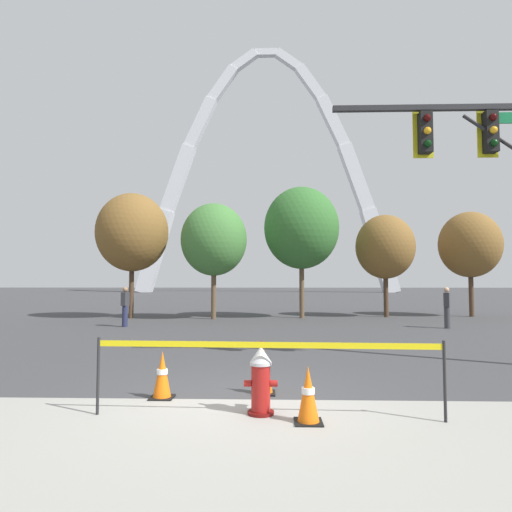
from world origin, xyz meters
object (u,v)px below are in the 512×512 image
Objects in this scene: pedestrian_walking_left at (125,306)px; pedestrian_standing_center at (447,307)px; traffic_cone_by_hydrant at (308,395)px; monument_arch at (266,183)px; fire_hydrant at (261,380)px; traffic_cone_mid_sidewalk at (264,371)px; traffic_cone_curb_edge at (162,375)px; traffic_signal_gantry at (504,177)px.

pedestrian_walking_left is 1.00× the size of pedestrian_standing_center.
monument_arch is (-0.96, 67.46, 18.08)m from traffic_cone_by_hydrant.
fire_hydrant is 1.11m from traffic_cone_mid_sidewalk.
traffic_cone_mid_sidewalk is 1.00× the size of traffic_cone_curb_edge.
fire_hydrant is 1.36× the size of traffic_cone_by_hydrant.
fire_hydrant is at bearing -91.59° from traffic_cone_mid_sidewalk.
fire_hydrant is 69.47m from monument_arch.
monument_arch reaches higher than traffic_signal_gantry.
pedestrian_standing_center is at bearing 60.94° from traffic_cone_by_hydrant.
pedestrian_walking_left and pedestrian_standing_center have the same top height.
pedestrian_walking_left is at bearing 119.09° from traffic_cone_mid_sidewalk.
fire_hydrant is at bearing -89.71° from monument_arch.
monument_arch is (-0.34, 67.10, 17.97)m from fire_hydrant.
traffic_cone_curb_edge is (-1.58, -0.34, 0.00)m from traffic_cone_mid_sidewalk.
pedestrian_standing_center is (8.56, 10.39, 0.46)m from traffic_cone_curb_edge.
fire_hydrant is 1.73m from traffic_cone_curb_edge.
traffic_cone_mid_sidewalk and traffic_cone_curb_edge have the same top height.
pedestrian_standing_center reaches higher than fire_hydrant.
traffic_cone_curb_edge is 11.38m from pedestrian_walking_left.
traffic_cone_by_hydrant is at bearing -89.19° from monument_arch.
traffic_signal_gantry reaches higher than fire_hydrant.
traffic_cone_mid_sidewalk is at bearing 12.09° from traffic_cone_curb_edge.
traffic_cone_by_hydrant is at bearing -30.03° from fire_hydrant.
traffic_cone_mid_sidewalk is at bearing 111.86° from traffic_cone_by_hydrant.
pedestrian_walking_left reaches higher than traffic_cone_curb_edge.
traffic_cone_curb_edge is (-2.17, 1.12, 0.00)m from traffic_cone_by_hydrant.
monument_arch reaches higher than fire_hydrant.
traffic_cone_mid_sidewalk is (0.03, 1.10, -0.11)m from fire_hydrant.
pedestrian_standing_center reaches higher than traffic_cone_curb_edge.
monument_arch reaches higher than traffic_cone_by_hydrant.
pedestrian_walking_left is (-10.85, 8.00, -3.25)m from traffic_signal_gantry.
traffic_cone_mid_sidewalk is 6.74m from traffic_signal_gantry.
pedestrian_standing_center is (12.69, -0.21, 0.00)m from pedestrian_walking_left.
traffic_cone_by_hydrant is at bearing -140.82° from traffic_signal_gantry.
pedestrian_standing_center is (7.35, -55.95, -17.62)m from monument_arch.
fire_hydrant is 1.36× the size of traffic_cone_mid_sidewalk.
traffic_cone_curb_edge is 0.02× the size of monument_arch.
traffic_cone_by_hydrant is 0.02× the size of monument_arch.
traffic_cone_mid_sidewalk is 11.75m from pedestrian_walking_left.
pedestrian_walking_left reaches higher than traffic_cone_by_hydrant.
fire_hydrant is 1.36× the size of traffic_cone_curb_edge.
pedestrian_walking_left is (-5.71, 10.26, 0.46)m from traffic_cone_mid_sidewalk.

